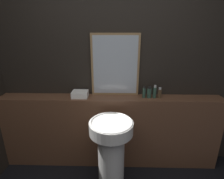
{
  "coord_description": "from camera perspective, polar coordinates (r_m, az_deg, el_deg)",
  "views": [
    {
      "loc": [
        0.07,
        -0.38,
        1.7
      ],
      "look_at": [
        0.02,
        1.45,
        1.07
      ],
      "focal_mm": 28.0,
      "sensor_mm": 36.0,
      "label": 1
    }
  ],
  "objects": [
    {
      "name": "shampoo_bottle",
      "position": [
        2.1,
        10.4,
        -0.93
      ],
      "size": [
        0.04,
        0.04,
        0.14
      ],
      "color": "#2D4C3D",
      "rests_on": "vanity_counter"
    },
    {
      "name": "vanity_counter",
      "position": [
        2.31,
        -0.47,
        -13.35
      ],
      "size": [
        2.7,
        0.24,
        0.93
      ],
      "color": "brown",
      "rests_on": "ground_plane"
    },
    {
      "name": "mirror",
      "position": [
        2.09,
        1.05,
        7.89
      ],
      "size": [
        0.57,
        0.03,
        0.74
      ],
      "color": "#937047",
      "rests_on": "vanity_counter"
    },
    {
      "name": "towel_stack",
      "position": [
        2.13,
        -10.37,
        -1.48
      ],
      "size": [
        0.19,
        0.15,
        0.07
      ],
      "color": "white",
      "rests_on": "vanity_counter"
    },
    {
      "name": "pedestal_sink",
      "position": [
        1.93,
        -0.27,
        -19.4
      ],
      "size": [
        0.44,
        0.44,
        0.85
      ],
      "color": "silver",
      "rests_on": "ground_plane"
    },
    {
      "name": "wall_back",
      "position": [
        2.15,
        -0.39,
        6.81
      ],
      "size": [
        8.0,
        0.06,
        2.5
      ],
      "color": "black",
      "rests_on": "ground_plane"
    },
    {
      "name": "body_wash_bottle",
      "position": [
        2.14,
        15.28,
        -1.14
      ],
      "size": [
        0.04,
        0.04,
        0.13
      ],
      "color": "#4C3823",
      "rests_on": "vanity_counter"
    },
    {
      "name": "conditioner_bottle",
      "position": [
        2.12,
        12.04,
        -1.03
      ],
      "size": [
        0.05,
        0.05,
        0.14
      ],
      "color": "#2D4C3D",
      "rests_on": "vanity_counter"
    },
    {
      "name": "lotion_bottle",
      "position": [
        2.13,
        13.74,
        -0.8
      ],
      "size": [
        0.04,
        0.04,
        0.16
      ],
      "color": "#2D4C3D",
      "rests_on": "vanity_counter"
    }
  ]
}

